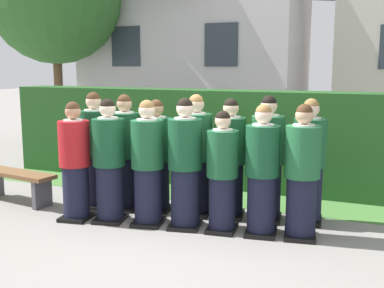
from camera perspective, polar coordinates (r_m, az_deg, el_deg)
The scene contains 19 objects.
ground_plane at distance 6.30m, azimuth -1.07°, elevation -9.88°, with size 60.00×60.00×0.00m, color gray.
student_in_red_blazer at distance 6.62m, azimuth -13.81°, elevation -2.33°, with size 0.44×0.51×1.61m.
student_front_row_1 at distance 6.45m, azimuth -9.88°, elevation -2.31°, with size 0.48×0.55×1.65m.
student_front_row_2 at distance 6.25m, azimuth -5.32°, elevation -2.61°, with size 0.46×0.54×1.64m.
student_front_row_3 at distance 6.10m, azimuth -0.84°, elevation -2.71°, with size 0.48×0.55×1.68m.
student_front_row_4 at distance 5.97m, azimuth 3.65°, elevation -3.70°, with size 0.40×0.47×1.53m.
student_front_row_5 at distance 5.90m, azimuth 8.38°, elevation -3.50°, with size 0.44×0.51×1.62m.
student_front_row_6 at distance 5.88m, azimuth 13.02°, elevation -3.64°, with size 0.45×0.52×1.63m.
student_rear_row_0 at distance 7.14m, azimuth -11.49°, elevation -1.02°, with size 0.44×0.55×1.70m.
student_rear_row_1 at distance 6.96m, azimuth -7.96°, elevation -1.31°, with size 0.44×0.55×1.67m.
student_rear_row_2 at distance 6.80m, azimuth -4.23°, elevation -1.77°, with size 0.42×0.50×1.61m.
student_rear_row_3 at distance 6.62m, azimuth 0.49°, elevation -1.69°, with size 0.47×0.55×1.69m.
student_rear_row_4 at distance 6.55m, azimuth 4.59°, elevation -2.05°, with size 0.46×0.55×1.64m.
student_rear_row_5 at distance 6.46m, azimuth 9.01°, elevation -2.09°, with size 0.46×0.56×1.69m.
student_rear_row_6 at distance 6.48m, azimuth 13.80°, elevation -2.35°, with size 0.44×0.52×1.66m.
hedge at distance 8.23m, azimuth 5.56°, elevation 0.61°, with size 8.89×0.70×1.66m.
school_building_annex at distance 14.57m, azimuth 0.35°, elevation 13.48°, with size 6.66×3.39×6.09m.
wooden_bench at distance 7.78m, azimuth -20.24°, elevation -4.04°, with size 1.44×0.55×0.48m.
lawn_strip at distance 7.66m, azimuth 3.65°, elevation -6.36°, with size 8.89×0.90×0.01m, color #477A38.
Camera 1 is at (2.43, -5.42, 2.07)m, focal length 44.64 mm.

